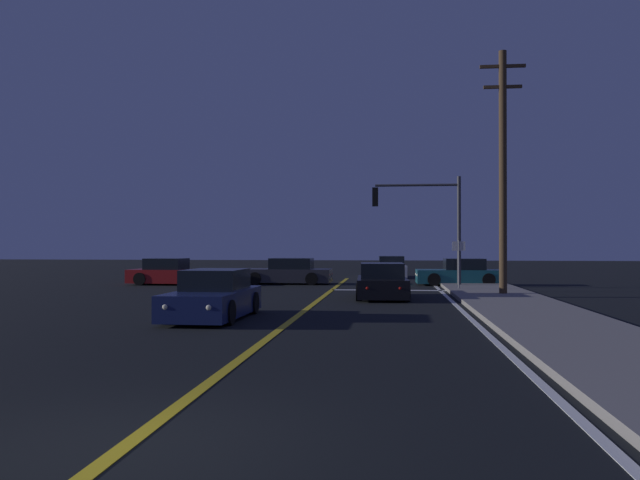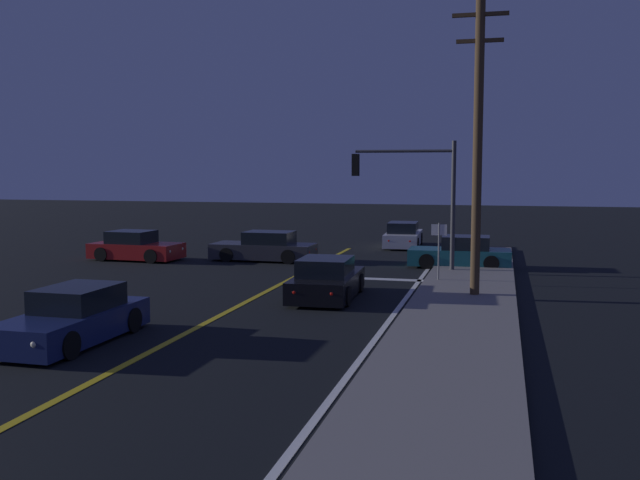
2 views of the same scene
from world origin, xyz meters
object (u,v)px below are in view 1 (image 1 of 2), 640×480
at_px(car_following_oncoming_charcoal, 287,273).
at_px(car_distant_tail_red, 170,273).
at_px(car_lead_oncoming_white, 391,268).
at_px(street_sign_corner, 459,257).
at_px(traffic_signal_near_right, 426,213).
at_px(car_parked_curb_navy, 214,297).
at_px(car_far_approaching_black, 382,283).
at_px(car_side_waiting_teal, 460,274).
at_px(utility_pole_right, 503,169).

distance_m(car_following_oncoming_charcoal, car_distant_tail_red, 5.98).
height_order(car_lead_oncoming_white, street_sign_corner, street_sign_corner).
bearing_deg(traffic_signal_near_right, car_distant_tail_red, -2.95).
relative_size(car_parked_curb_navy, car_far_approaching_black, 1.02).
bearing_deg(car_parked_curb_navy, car_side_waiting_teal, -117.01).
xyz_separation_m(car_parked_curb_navy, car_distant_tail_red, (-6.36, 14.60, 0.00)).
height_order(car_side_waiting_teal, car_far_approaching_black, same).
relative_size(car_side_waiting_teal, traffic_signal_near_right, 0.82).
bearing_deg(street_sign_corner, car_following_oncoming_charcoal, 150.35).
height_order(car_far_approaching_black, car_distant_tail_red, same).
bearing_deg(traffic_signal_near_right, car_parked_curb_navy, 65.07).
height_order(traffic_signal_near_right, utility_pole_right, utility_pole_right).
height_order(car_side_waiting_teal, utility_pole_right, utility_pole_right).
height_order(car_following_oncoming_charcoal, traffic_signal_near_right, traffic_signal_near_right).
relative_size(car_following_oncoming_charcoal, utility_pole_right, 0.50).
bearing_deg(utility_pole_right, traffic_signal_near_right, 115.51).
relative_size(car_far_approaching_black, utility_pole_right, 0.46).
relative_size(car_far_approaching_black, car_distant_tail_red, 1.04).
bearing_deg(car_parked_curb_navy, car_distant_tail_red, -65.74).
xyz_separation_m(car_parked_curb_navy, car_far_approaching_black, (4.50, 7.26, 0.00)).
distance_m(car_side_waiting_teal, car_distant_tail_red, 14.70).
bearing_deg(car_far_approaching_black, car_side_waiting_teal, 63.63).
bearing_deg(car_side_waiting_teal, car_parked_curb_navy, 151.05).
relative_size(car_far_approaching_black, street_sign_corner, 1.97).
height_order(car_following_oncoming_charcoal, street_sign_corner, street_sign_corner).
xyz_separation_m(car_following_oncoming_charcoal, utility_pole_right, (9.65, -7.50, 4.39)).
height_order(car_side_waiting_teal, traffic_signal_near_right, traffic_signal_near_right).
xyz_separation_m(car_side_waiting_teal, car_far_approaching_black, (-3.80, -8.51, 0.00)).
distance_m(car_far_approaching_black, traffic_signal_near_right, 7.58).
distance_m(car_far_approaching_black, car_lead_oncoming_white, 15.94).
xyz_separation_m(car_far_approaching_black, car_lead_oncoming_white, (0.33, 15.93, -0.00)).
xyz_separation_m(car_parked_curb_navy, car_lead_oncoming_white, (4.83, 23.19, 0.00)).
height_order(car_lead_oncoming_white, traffic_signal_near_right, traffic_signal_near_right).
xyz_separation_m(car_following_oncoming_charcoal, car_far_approaching_black, (5.00, -8.58, -0.00)).
distance_m(car_following_oncoming_charcoal, car_lead_oncoming_white, 9.08).
height_order(car_side_waiting_teal, car_parked_curb_navy, same).
bearing_deg(car_parked_curb_navy, street_sign_corner, -124.09).
xyz_separation_m(car_far_approaching_black, utility_pole_right, (4.65, 1.08, 4.39)).
xyz_separation_m(traffic_signal_near_right, utility_pole_right, (2.67, -5.60, 1.42)).
bearing_deg(utility_pole_right, car_side_waiting_teal, 96.55).
relative_size(car_side_waiting_teal, car_parked_curb_navy, 0.97).
xyz_separation_m(car_following_oncoming_charcoal, car_lead_oncoming_white, (5.34, 7.35, -0.00)).
height_order(car_parked_curb_navy, traffic_signal_near_right, traffic_signal_near_right).
xyz_separation_m(car_distant_tail_red, car_lead_oncoming_white, (11.19, 8.59, 0.00)).
height_order(car_side_waiting_teal, street_sign_corner, street_sign_corner).
relative_size(car_side_waiting_teal, car_following_oncoming_charcoal, 0.91).
bearing_deg(car_following_oncoming_charcoal, street_sign_corner, -119.39).
relative_size(car_side_waiting_teal, car_distant_tail_red, 1.03).
bearing_deg(car_following_oncoming_charcoal, car_parked_curb_navy, -177.91).
distance_m(car_side_waiting_teal, car_far_approaching_black, 9.32).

